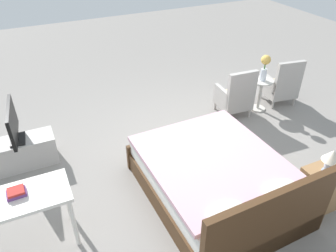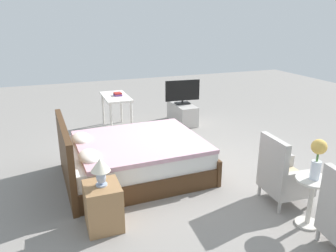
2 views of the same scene
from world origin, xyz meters
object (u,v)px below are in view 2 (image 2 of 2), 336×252
object	(u,v)px
nightstand	(103,206)
side_table	(311,196)
table_lamp	(100,168)
tv_flatscreen	(182,92)
flower_vase	(318,155)
bed	(132,158)
vanity_desk	(116,101)
tv_stand	(182,113)
armchair_by_window_right	(283,176)
book_stack	(118,94)

from	to	relation	value
nightstand	side_table	bearing A→B (deg)	-109.74
nightstand	table_lamp	xyz separation A→B (m)	(-0.00, 0.00, 0.49)
tv_flatscreen	flower_vase	bearing A→B (deg)	177.90
bed	vanity_desk	world-z (taller)	bed
tv_flatscreen	tv_stand	bearing A→B (deg)	175.25
vanity_desk	table_lamp	bearing A→B (deg)	165.33
flower_vase	table_lamp	xyz separation A→B (m)	(0.81, 2.26, -0.14)
bed	table_lamp	distance (m)	1.38
armchair_by_window_right	flower_vase	world-z (taller)	flower_vase
nightstand	table_lamp	size ratio (longest dim) A/B	1.64
table_lamp	tv_stand	bearing A→B (deg)	-35.71
table_lamp	vanity_desk	bearing A→B (deg)	-14.67
side_table	book_stack	size ratio (longest dim) A/B	3.04
bed	armchair_by_window_right	distance (m)	2.18
tv_stand	vanity_desk	size ratio (longest dim) A/B	0.92
flower_vase	book_stack	distance (m)	4.42
vanity_desk	book_stack	size ratio (longest dim) A/B	5.25
vanity_desk	flower_vase	bearing A→B (deg)	-161.98
armchair_by_window_right	bed	bearing A→B (deg)	49.49
flower_vase	book_stack	xyz separation A→B (m)	(4.22, 1.33, -0.12)
table_lamp	vanity_desk	xyz separation A→B (m)	(3.41, -0.89, -0.12)
nightstand	tv_flatscreen	bearing A→B (deg)	-35.69
bed	vanity_desk	xyz separation A→B (m)	(2.27, -0.25, 0.34)
tv_flatscreen	book_stack	world-z (taller)	tv_flatscreen
bed	side_table	xyz separation A→B (m)	(-1.95, -1.63, 0.08)
table_lamp	tv_flatscreen	distance (m)	4.14
vanity_desk	armchair_by_window_right	bearing A→B (deg)	-159.18
armchair_by_window_right	tv_flatscreen	size ratio (longest dim) A/B	1.15
bed	tv_flatscreen	distance (m)	2.88
flower_vase	book_stack	world-z (taller)	flower_vase
bed	nightstand	xyz separation A→B (m)	(-1.14, 0.64, -0.03)
side_table	tv_flatscreen	distance (m)	4.19
table_lamp	book_stack	bearing A→B (deg)	-15.41
armchair_by_window_right	flower_vase	xyz separation A→B (m)	(-0.54, 0.03, 0.52)
table_lamp	tv_stand	distance (m)	4.18
tv_stand	flower_vase	bearing A→B (deg)	177.90
armchair_by_window_right	tv_flatscreen	xyz separation A→B (m)	(3.64, -0.12, 0.35)
bed	table_lamp	size ratio (longest dim) A/B	6.45
flower_vase	vanity_desk	xyz separation A→B (m)	(4.22, 1.37, -0.26)
armchair_by_window_right	vanity_desk	world-z (taller)	armchair_by_window_right
flower_vase	tv_flatscreen	distance (m)	4.18
table_lamp	tv_stand	size ratio (longest dim) A/B	0.34
bed	armchair_by_window_right	xyz separation A→B (m)	(-1.41, -1.65, 0.08)
side_table	nightstand	size ratio (longest dim) A/B	1.11
side_table	tv_stand	size ratio (longest dim) A/B	0.63
nightstand	vanity_desk	size ratio (longest dim) A/B	0.52
tv_stand	vanity_desk	bearing A→B (deg)	88.37
flower_vase	nightstand	size ratio (longest dim) A/B	0.88
side_table	nightstand	world-z (taller)	side_table
tv_stand	bed	bearing A→B (deg)	141.39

